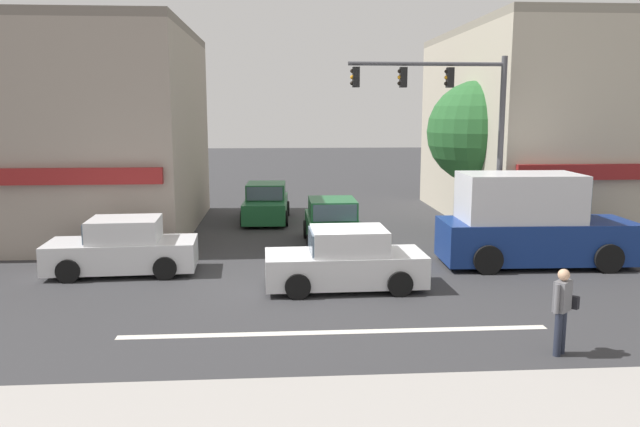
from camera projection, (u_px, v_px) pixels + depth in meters
ground_plane at (323, 286)px, 16.44m from camera, size 120.00×120.00×0.00m
lane_marking_stripe at (336, 332)px, 13.00m from camera, size 9.00×0.24×0.01m
building_left_block at (25, 131)px, 23.41m from camera, size 12.50×10.24×7.59m
building_right_corner at (605, 125)px, 26.09m from camera, size 12.81×12.06×7.87m
street_tree at (479, 132)px, 23.60m from camera, size 3.90×3.90×5.70m
utility_pole_near_left at (42, 134)px, 20.71m from camera, size 1.40×0.22×7.31m
traffic_light_mast at (461, 119)px, 19.13m from camera, size 4.89×0.28×6.20m
sedan_crossing_rightbound at (346, 261)px, 16.12m from camera, size 4.14×1.95×1.58m
sedan_approaching_near at (333, 225)px, 21.28m from camera, size 1.88×4.10×1.58m
sedan_waiting_far at (266, 204)px, 25.93m from camera, size 2.01×4.17×1.58m
box_truck_parked_curbside at (529, 224)px, 18.44m from camera, size 5.65×2.35×2.75m
sedan_crossing_leftbound at (123, 249)px, 17.60m from camera, size 4.18×2.03×1.58m
pedestrian_foreground_with_bag at (562, 306)px, 11.68m from camera, size 0.63×0.53×1.67m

